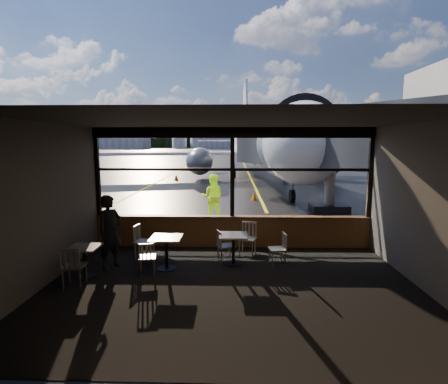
{
  "coord_description": "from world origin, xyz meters",
  "views": [
    {
      "loc": [
        0.05,
        -10.07,
        3.07
      ],
      "look_at": [
        -0.27,
        1.0,
        1.5
      ],
      "focal_mm": 28.0,
      "sensor_mm": 36.0,
      "label": 1
    }
  ],
  "objects_px": {
    "jet_bridge": "(315,154)",
    "chair_left_s": "(74,266)",
    "cone_nose": "(254,196)",
    "ground_crew": "(213,197)",
    "cafe_table_left": "(85,262)",
    "chair_near_e": "(277,249)",
    "chair_mid_w": "(144,242)",
    "passenger": "(110,232)",
    "chair_near_n": "(247,239)",
    "chair_near_w": "(226,246)",
    "cafe_table_near": "(233,250)",
    "airliner": "(262,113)",
    "cone_wing": "(176,177)",
    "chair_mid_s": "(147,258)",
    "cafe_table_mid": "(166,253)"
  },
  "relations": [
    {
      "from": "jet_bridge",
      "to": "chair_near_e",
      "type": "bearing_deg",
      "value": -109.16
    },
    {
      "from": "airliner",
      "to": "chair_near_e",
      "type": "height_order",
      "value": "airliner"
    },
    {
      "from": "airliner",
      "to": "cone_wing",
      "type": "bearing_deg",
      "value": -169.13
    },
    {
      "from": "airliner",
      "to": "passenger",
      "type": "relative_size",
      "value": 20.01
    },
    {
      "from": "cafe_table_near",
      "to": "chair_left_s",
      "type": "bearing_deg",
      "value": -156.09
    },
    {
      "from": "passenger",
      "to": "ground_crew",
      "type": "relative_size",
      "value": 0.99
    },
    {
      "from": "cafe_table_near",
      "to": "chair_mid_w",
      "type": "distance_m",
      "value": 2.41
    },
    {
      "from": "cafe_table_near",
      "to": "ground_crew",
      "type": "height_order",
      "value": "ground_crew"
    },
    {
      "from": "cone_nose",
      "to": "airliner",
      "type": "bearing_deg",
      "value": 83.82
    },
    {
      "from": "cafe_table_mid",
      "to": "cone_nose",
      "type": "relative_size",
      "value": 1.84
    },
    {
      "from": "airliner",
      "to": "chair_near_e",
      "type": "xyz_separation_m",
      "value": [
        -1.27,
        -21.85,
        -5.14
      ]
    },
    {
      "from": "chair_near_w",
      "to": "chair_left_s",
      "type": "relative_size",
      "value": 0.92
    },
    {
      "from": "cone_nose",
      "to": "chair_left_s",
      "type": "bearing_deg",
      "value": -111.14
    },
    {
      "from": "jet_bridge",
      "to": "cafe_table_mid",
      "type": "distance_m",
      "value": 9.31
    },
    {
      "from": "chair_mid_s",
      "to": "chair_left_s",
      "type": "relative_size",
      "value": 0.87
    },
    {
      "from": "chair_mid_s",
      "to": "passenger",
      "type": "distance_m",
      "value": 1.19
    },
    {
      "from": "jet_bridge",
      "to": "chair_left_s",
      "type": "xyz_separation_m",
      "value": [
        -6.95,
        -8.54,
        -2.13
      ]
    },
    {
      "from": "cone_nose",
      "to": "ground_crew",
      "type": "bearing_deg",
      "value": -111.37
    },
    {
      "from": "cafe_table_mid",
      "to": "cone_nose",
      "type": "bearing_deg",
      "value": 75.41
    },
    {
      "from": "jet_bridge",
      "to": "chair_near_n",
      "type": "bearing_deg",
      "value": -116.7
    },
    {
      "from": "chair_mid_w",
      "to": "cafe_table_mid",
      "type": "bearing_deg",
      "value": 54.24
    },
    {
      "from": "airliner",
      "to": "chair_near_w",
      "type": "bearing_deg",
      "value": -100.04
    },
    {
      "from": "chair_near_n",
      "to": "chair_left_s",
      "type": "xyz_separation_m",
      "value": [
        -3.77,
        -2.22,
        -0.0
      ]
    },
    {
      "from": "cafe_table_near",
      "to": "passenger",
      "type": "distance_m",
      "value": 3.08
    },
    {
      "from": "chair_near_e",
      "to": "jet_bridge",
      "type": "bearing_deg",
      "value": -27.59
    },
    {
      "from": "cafe_table_left",
      "to": "chair_left_s",
      "type": "bearing_deg",
      "value": -89.72
    },
    {
      "from": "chair_near_w",
      "to": "chair_mid_w",
      "type": "bearing_deg",
      "value": -114.71
    },
    {
      "from": "passenger",
      "to": "cone_nose",
      "type": "distance_m",
      "value": 11.21
    },
    {
      "from": "jet_bridge",
      "to": "cafe_table_left",
      "type": "relative_size",
      "value": 16.17
    },
    {
      "from": "chair_near_w",
      "to": "ground_crew",
      "type": "relative_size",
      "value": 0.46
    },
    {
      "from": "airliner",
      "to": "chair_mid_s",
      "type": "bearing_deg",
      "value": -104.3
    },
    {
      "from": "jet_bridge",
      "to": "chair_left_s",
      "type": "relative_size",
      "value": 12.92
    },
    {
      "from": "airliner",
      "to": "cone_wing",
      "type": "height_order",
      "value": "airliner"
    },
    {
      "from": "jet_bridge",
      "to": "chair_mid_w",
      "type": "xyz_separation_m",
      "value": [
        -5.93,
        -6.66,
        -2.13
      ]
    },
    {
      "from": "cone_nose",
      "to": "cone_wing",
      "type": "bearing_deg",
      "value": 120.6
    },
    {
      "from": "cafe_table_left",
      "to": "chair_near_e",
      "type": "distance_m",
      "value": 4.58
    },
    {
      "from": "jet_bridge",
      "to": "airliner",
      "type": "bearing_deg",
      "value": 94.64
    },
    {
      "from": "cafe_table_left",
      "to": "ground_crew",
      "type": "height_order",
      "value": "ground_crew"
    },
    {
      "from": "chair_mid_w",
      "to": "passenger",
      "type": "distance_m",
      "value": 1.06
    },
    {
      "from": "ground_crew",
      "to": "cone_wing",
      "type": "distance_m",
      "value": 15.39
    },
    {
      "from": "passenger",
      "to": "cafe_table_left",
      "type": "bearing_deg",
      "value": -175.39
    },
    {
      "from": "jet_bridge",
      "to": "ground_crew",
      "type": "xyz_separation_m",
      "value": [
        -4.4,
        -1.91,
        -1.66
      ]
    },
    {
      "from": "chair_near_w",
      "to": "chair_mid_w",
      "type": "distance_m",
      "value": 2.19
    },
    {
      "from": "airliner",
      "to": "cafe_table_mid",
      "type": "xyz_separation_m",
      "value": [
        -3.99,
        -22.17,
        -5.16
      ]
    },
    {
      "from": "chair_near_w",
      "to": "chair_left_s",
      "type": "xyz_separation_m",
      "value": [
        -3.19,
        -1.69,
        0.04
      ]
    },
    {
      "from": "airliner",
      "to": "cone_wing",
      "type": "distance_m",
      "value": 9.07
    },
    {
      "from": "cafe_table_near",
      "to": "cone_nose",
      "type": "bearing_deg",
      "value": 83.81
    },
    {
      "from": "chair_near_n",
      "to": "cone_nose",
      "type": "height_order",
      "value": "chair_near_n"
    },
    {
      "from": "cafe_table_left",
      "to": "chair_near_e",
      "type": "xyz_separation_m",
      "value": [
        4.48,
        0.93,
        0.06
      ]
    },
    {
      "from": "chair_near_e",
      "to": "chair_near_w",
      "type": "distance_m",
      "value": 1.31
    }
  ]
}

